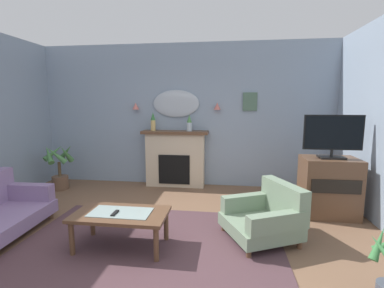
% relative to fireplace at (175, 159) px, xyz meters
% --- Properties ---
extents(floor, '(7.03, 6.84, 0.10)m').
position_rel_fireplace_xyz_m(floor, '(0.15, -2.75, -0.62)').
color(floor, brown).
rests_on(floor, ground).
extents(wall_back, '(7.03, 0.10, 2.93)m').
position_rel_fireplace_xyz_m(wall_back, '(0.15, 0.22, 0.89)').
color(wall_back, '#8C9EB2').
rests_on(wall_back, ground).
extents(patterned_rug, '(3.20, 2.40, 0.01)m').
position_rel_fireplace_xyz_m(patterned_rug, '(0.15, -2.55, -0.56)').
color(patterned_rug, '#4C3338').
rests_on(patterned_rug, ground).
extents(fireplace, '(1.36, 0.36, 1.16)m').
position_rel_fireplace_xyz_m(fireplace, '(0.00, 0.00, 0.00)').
color(fireplace, beige).
rests_on(fireplace, ground).
extents(mantel_vase_left, '(0.10, 0.10, 0.38)m').
position_rel_fireplace_xyz_m(mantel_vase_left, '(-0.45, -0.03, 0.78)').
color(mantel_vase_left, tan).
rests_on(mantel_vase_left, fireplace).
extents(mantel_vase_centre, '(0.11, 0.11, 0.34)m').
position_rel_fireplace_xyz_m(mantel_vase_centre, '(0.30, -0.03, 0.75)').
color(mantel_vase_centre, silver).
rests_on(mantel_vase_centre, fireplace).
extents(wall_mirror, '(0.96, 0.06, 0.56)m').
position_rel_fireplace_xyz_m(wall_mirror, '(-0.00, 0.14, 1.14)').
color(wall_mirror, '#B2BCC6').
extents(wall_sconce_left, '(0.14, 0.14, 0.14)m').
position_rel_fireplace_xyz_m(wall_sconce_left, '(-0.85, 0.09, 1.09)').
color(wall_sconce_left, '#D17066').
extents(wall_sconce_right, '(0.14, 0.14, 0.14)m').
position_rel_fireplace_xyz_m(wall_sconce_right, '(0.85, 0.09, 1.09)').
color(wall_sconce_right, '#D17066').
extents(framed_picture, '(0.28, 0.03, 0.36)m').
position_rel_fireplace_xyz_m(framed_picture, '(1.50, 0.15, 1.18)').
color(framed_picture, '#4C6B56').
extents(coffee_table, '(1.10, 0.60, 0.45)m').
position_rel_fireplace_xyz_m(coffee_table, '(-0.17, -2.54, -0.19)').
color(coffee_table, brown).
rests_on(coffee_table, ground).
extents(tv_remote, '(0.04, 0.16, 0.02)m').
position_rel_fireplace_xyz_m(tv_remote, '(-0.21, -2.59, -0.12)').
color(tv_remote, black).
rests_on(tv_remote, coffee_table).
extents(armchair_in_corner, '(1.08, 1.07, 0.71)m').
position_rel_fireplace_xyz_m(armchair_in_corner, '(1.58, -2.08, -0.27)').
color(armchair_in_corner, gray).
rests_on(armchair_in_corner, ground).
extents(tv_cabinet, '(0.80, 0.57, 0.90)m').
position_rel_fireplace_xyz_m(tv_cabinet, '(2.62, -1.19, -0.12)').
color(tv_cabinet, brown).
rests_on(tv_cabinet, ground).
extents(tv_flatscreen, '(0.84, 0.24, 0.65)m').
position_rel_fireplace_xyz_m(tv_flatscreen, '(2.62, -1.21, 0.68)').
color(tv_flatscreen, black).
rests_on(tv_flatscreen, tv_cabinet).
extents(potted_plant_tall_palm, '(0.58, 0.60, 0.93)m').
position_rel_fireplace_xyz_m(potted_plant_tall_palm, '(-2.26, -0.53, -0.12)').
color(potted_plant_tall_palm, brown).
rests_on(potted_plant_tall_palm, ground).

